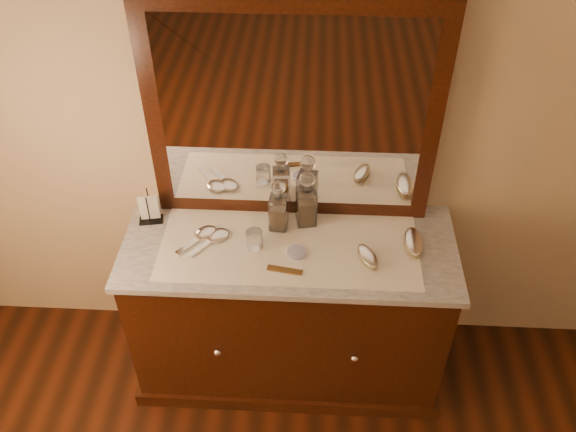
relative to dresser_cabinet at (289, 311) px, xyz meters
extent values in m
plane|color=tan|center=(0.00, 0.29, 0.99)|extent=(4.50, 4.50, 0.00)
cube|color=black|center=(0.00, 0.00, 0.00)|extent=(1.40, 0.55, 0.82)
cube|color=black|center=(0.00, 0.00, -0.37)|extent=(1.46, 0.59, 0.08)
sphere|color=silver|center=(-0.30, -0.28, 0.04)|extent=(0.04, 0.04, 0.04)
sphere|color=silver|center=(0.30, -0.28, 0.04)|extent=(0.04, 0.04, 0.04)
cube|color=silver|center=(0.00, 0.00, 0.42)|extent=(1.44, 0.59, 0.03)
cube|color=black|center=(0.00, 0.25, 0.94)|extent=(1.20, 0.08, 1.00)
cube|color=white|center=(0.00, 0.21, 0.94)|extent=(1.06, 0.01, 0.86)
cube|color=white|center=(0.00, -0.02, 0.44)|extent=(1.10, 0.45, 0.00)
cylinder|color=white|center=(0.03, -0.06, 0.45)|extent=(0.09, 0.09, 0.01)
cube|color=brown|center=(-0.01, -0.16, 0.45)|extent=(0.15, 0.05, 0.01)
cube|color=black|center=(-0.63, 0.12, 0.44)|extent=(0.11, 0.08, 0.01)
cylinder|color=black|center=(-0.62, 0.09, 0.52)|extent=(0.01, 0.01, 0.16)
cylinder|color=black|center=(-0.63, 0.16, 0.52)|extent=(0.01, 0.01, 0.16)
cube|color=white|center=(-0.63, 0.12, 0.51)|extent=(0.09, 0.05, 0.13)
cube|color=#895213|center=(-0.05, 0.11, 0.50)|extent=(0.07, 0.07, 0.11)
cube|color=white|center=(-0.05, 0.11, 0.53)|extent=(0.08, 0.08, 0.16)
cylinder|color=white|center=(-0.05, 0.11, 0.62)|extent=(0.04, 0.04, 0.03)
sphere|color=white|center=(-0.05, 0.11, 0.67)|extent=(0.07, 0.07, 0.06)
cube|color=#895213|center=(0.07, 0.15, 0.51)|extent=(0.08, 0.08, 0.12)
cube|color=white|center=(0.07, 0.15, 0.53)|extent=(0.10, 0.10, 0.18)
cylinder|color=white|center=(0.07, 0.15, 0.64)|extent=(0.04, 0.04, 0.03)
sphere|color=white|center=(0.07, 0.15, 0.68)|extent=(0.08, 0.08, 0.07)
ellipsoid|color=#94845B|center=(0.33, -0.08, 0.45)|extent=(0.11, 0.16, 0.02)
ellipsoid|color=silver|center=(0.33, -0.08, 0.47)|extent=(0.11, 0.16, 0.02)
ellipsoid|color=#94845B|center=(0.53, 0.01, 0.46)|extent=(0.08, 0.18, 0.03)
ellipsoid|color=silver|center=(0.53, 0.01, 0.48)|extent=(0.08, 0.18, 0.03)
ellipsoid|color=silver|center=(-0.37, 0.04, 0.45)|extent=(0.14, 0.14, 0.02)
cube|color=silver|center=(-0.43, -0.04, 0.45)|extent=(0.11, 0.13, 0.01)
ellipsoid|color=silver|center=(-0.31, 0.03, 0.45)|extent=(0.13, 0.14, 0.02)
cube|color=silver|center=(-0.37, -0.05, 0.45)|extent=(0.10, 0.12, 0.01)
cylinder|color=white|center=(-0.15, -0.02, 0.48)|extent=(0.07, 0.07, 0.08)
camera|label=1|loc=(0.09, -1.86, 2.23)|focal=37.54mm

